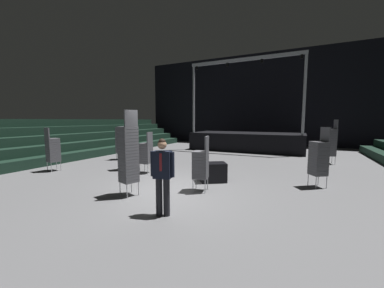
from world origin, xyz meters
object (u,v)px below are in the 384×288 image
object	(u,v)px
chair_stack_aisle_left	(127,149)
equipment_road_case	(213,172)
man_with_tie	(162,172)
chair_stack_mid_left	(331,142)
chair_stack_rear_centre	(121,143)
chair_stack_front_right	(53,149)
stage_riser	(247,140)
chair_stack_mid_centre	(128,154)
chair_stack_front_left	(319,157)
chair_stack_mid_right	(201,164)
chair_stack_rear_right	(146,152)

from	to	relation	value
chair_stack_aisle_left	equipment_road_case	world-z (taller)	chair_stack_aisle_left
man_with_tie	chair_stack_mid_left	distance (m)	9.79
chair_stack_rear_centre	chair_stack_aisle_left	world-z (taller)	same
man_with_tie	chair_stack_front_right	distance (m)	7.03
chair_stack_mid_left	chair_stack_aisle_left	world-z (taller)	chair_stack_mid_left
chair_stack_front_right	chair_stack_aisle_left	world-z (taller)	chair_stack_front_right
man_with_tie	chair_stack_aisle_left	distance (m)	5.35
stage_riser	chair_stack_mid_left	distance (m)	6.04
chair_stack_mid_left	chair_stack_mid_centre	bearing A→B (deg)	129.52
chair_stack_front_left	chair_stack_front_right	world-z (taller)	chair_stack_front_left
chair_stack_front_left	chair_stack_front_right	xyz separation A→B (m)	(-10.14, -2.27, -0.04)
chair_stack_mid_centre	stage_riser	bearing A→B (deg)	13.04
chair_stack_mid_right	chair_stack_front_left	bearing A→B (deg)	-68.20
chair_stack_front_left	chair_stack_rear_right	bearing A→B (deg)	62.31
chair_stack_front_right	chair_stack_rear_centre	bearing A→B (deg)	90.15
chair_stack_mid_left	chair_stack_rear_right	distance (m)	9.04
equipment_road_case	chair_stack_front_right	bearing A→B (deg)	-168.30
stage_riser	chair_stack_rear_centre	xyz separation A→B (m)	(-5.43, -7.08, 0.19)
stage_riser	chair_stack_mid_right	world-z (taller)	stage_riser
stage_riser	equipment_road_case	size ratio (longest dim) A/B	8.65
man_with_tie	stage_riser	bearing A→B (deg)	-100.71
chair_stack_aisle_left	chair_stack_rear_right	bearing A→B (deg)	17.35
chair_stack_aisle_left	chair_stack_front_right	bearing A→B (deg)	-124.41
man_with_tie	chair_stack_mid_right	distance (m)	2.05
chair_stack_mid_centre	chair_stack_aisle_left	distance (m)	3.65
chair_stack_front_right	chair_stack_mid_centre	bearing A→B (deg)	-2.01
chair_stack_mid_centre	equipment_road_case	world-z (taller)	chair_stack_mid_centre
man_with_tie	equipment_road_case	distance (m)	3.30
chair_stack_mid_right	chair_stack_aisle_left	bearing A→B (deg)	61.48
stage_riser	chair_stack_aisle_left	size ratio (longest dim) A/B	4.34
chair_stack_front_left	equipment_road_case	xyz separation A→B (m)	(-3.33, -0.86, -0.64)
chair_stack_mid_left	chair_stack_front_right	bearing A→B (deg)	107.84
chair_stack_mid_centre	chair_stack_rear_right	bearing A→B (deg)	44.66
stage_riser	chair_stack_mid_centre	distance (m)	11.65
chair_stack_aisle_left	man_with_tie	bearing A→B (deg)	-15.22
chair_stack_mid_left	chair_stack_mid_centre	distance (m)	9.98
chair_stack_front_left	chair_stack_mid_right	xyz separation A→B (m)	(-3.29, -2.04, -0.13)
stage_riser	chair_stack_rear_centre	bearing A→B (deg)	-127.49
chair_stack_mid_left	chair_stack_aisle_left	bearing A→B (deg)	108.46
chair_stack_rear_centre	chair_stack_aisle_left	size ratio (longest dim) A/B	1.00
stage_riser	chair_stack_front_right	xyz separation A→B (m)	(-6.01, -10.54, 0.23)
chair_stack_front_right	chair_stack_aisle_left	size ratio (longest dim) A/B	1.05
chair_stack_mid_centre	chair_stack_rear_centre	world-z (taller)	chair_stack_mid_centre
chair_stack_rear_right	chair_stack_rear_centre	size ratio (longest dim) A/B	0.95
man_with_tie	equipment_road_case	world-z (taller)	man_with_tie
man_with_tie	equipment_road_case	bearing A→B (deg)	-104.72
chair_stack_front_left	chair_stack_rear_centre	xyz separation A→B (m)	(-9.55, 1.19, -0.08)
man_with_tie	chair_stack_mid_left	size ratio (longest dim) A/B	0.80
chair_stack_front_right	chair_stack_mid_right	bearing A→B (deg)	11.61
chair_stack_mid_right	chair_stack_mid_centre	xyz separation A→B (m)	(-1.71, -1.29, 0.38)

